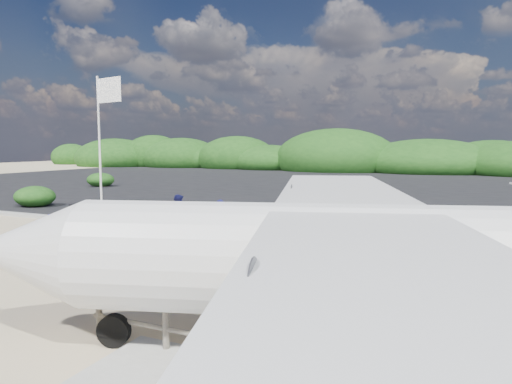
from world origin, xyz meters
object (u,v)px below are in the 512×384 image
baggage_cart (96,248)px  signboard (175,267)px  crew_a (221,220)px  flagpole (103,252)px  crew_b (179,216)px  aircraft_small (259,179)px

baggage_cart → signboard: signboard is taller
signboard → crew_a: crew_a is taller
baggage_cart → flagpole: flagpole is taller
flagpole → crew_b: size_ratio=3.42×
baggage_cart → aircraft_small: (-8.14, 33.16, 0.00)m
signboard → crew_b: bearing=115.6°
flagpole → signboard: size_ratio=3.11×
flagpole → crew_a: (2.80, 3.27, 0.80)m
signboard → crew_a: size_ratio=1.19×
baggage_cart → crew_b: 3.34m
baggage_cart → aircraft_small: 34.14m
signboard → aircraft_small: size_ratio=0.23×
baggage_cart → aircraft_small: bearing=96.7°
crew_b → baggage_cart: bearing=81.7°
signboard → crew_b: (-2.36, 3.79, 0.87)m
aircraft_small → crew_a: bearing=84.4°
baggage_cart → crew_b: (1.64, 2.78, 0.87)m
crew_b → crew_a: bearing=-153.9°
baggage_cart → crew_b: bearing=52.4°
flagpole → aircraft_small: 34.65m
crew_a → baggage_cart: bearing=54.8°
baggage_cart → crew_b: size_ratio=1.73×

